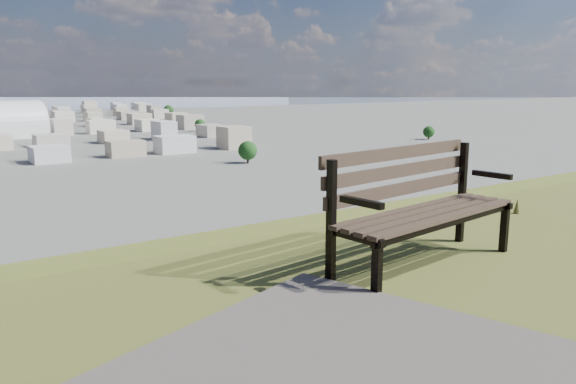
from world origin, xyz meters
TOP-DOWN VIEW (x-y plane):
  - park_bench at (0.07, 2.59)m, footprint 1.89×0.81m

SIDE VIEW (x-z plane):
  - park_bench at x=0.07m, z-range 25.06..26.02m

